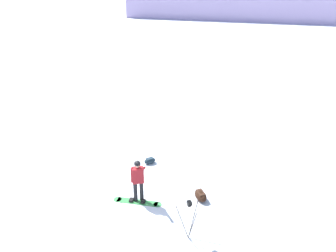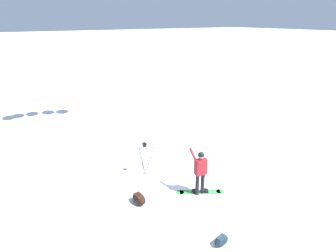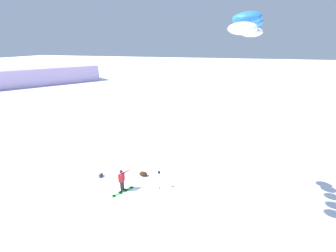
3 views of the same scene
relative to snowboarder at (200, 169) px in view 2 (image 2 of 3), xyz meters
name	(u,v)px [view 2 (image 2 of 3)]	position (x,y,z in m)	size (l,w,h in m)	color
ground_plane	(211,190)	(0.49, -0.08, -1.01)	(300.00, 300.00, 0.00)	white
snowboarder	(200,169)	(0.00, 0.00, 0.00)	(0.46, 0.69, 1.69)	black
snowboard	(200,192)	(0.07, 0.05, -0.99)	(1.58, 1.06, 0.10)	#3F994C
gear_bag_large	(221,240)	(-1.14, -2.39, -0.87)	(0.55, 0.37, 0.26)	#192833
camera_tripod	(144,152)	(-0.96, 2.36, -0.02)	(0.76, 0.59, 1.39)	#262628
gear_bag_small	(139,198)	(-2.13, 0.67, -0.83)	(0.38, 0.66, 0.34)	black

